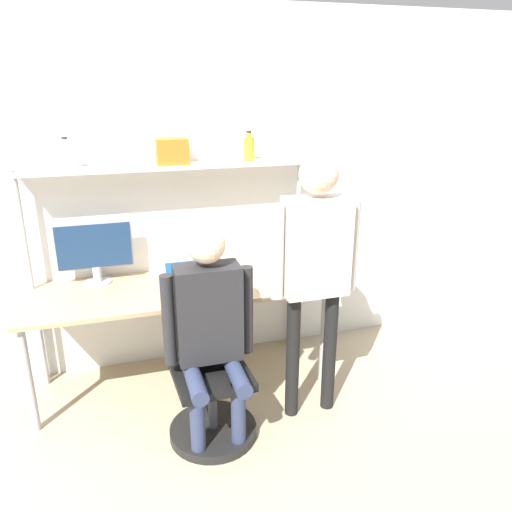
# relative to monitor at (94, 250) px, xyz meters

# --- Properties ---
(ground_plane) EXTENTS (12.00, 12.00, 0.00)m
(ground_plane) POSITION_rel_monitor_xyz_m (0.55, -0.62, -1.03)
(ground_plane) COLOR tan
(wall_back) EXTENTS (8.00, 0.06, 2.70)m
(wall_back) POSITION_rel_monitor_xyz_m (0.55, 0.16, 0.32)
(wall_back) COLOR white
(wall_back) RESTS_ON ground_plane
(desk) EXTENTS (2.15, 0.73, 0.78)m
(desk) POSITION_rel_monitor_xyz_m (0.55, -0.23, -0.32)
(desk) COLOR tan
(desk) RESTS_ON ground_plane
(shelf_unit) EXTENTS (2.04, 0.23, 1.61)m
(shelf_unit) POSITION_rel_monitor_xyz_m (0.55, 0.01, 0.36)
(shelf_unit) COLOR silver
(shelf_unit) RESTS_ON ground_plane
(monitor) EXTENTS (0.53, 0.19, 0.45)m
(monitor) POSITION_rel_monitor_xyz_m (0.00, 0.00, 0.00)
(monitor) COLOR #B7B7BC
(monitor) RESTS_ON desk
(laptop) EXTENTS (0.29, 0.25, 0.24)m
(laptop) POSITION_rel_monitor_xyz_m (0.59, -0.40, -0.19)
(laptop) COLOR #BCBCC1
(laptop) RESTS_ON desk
(cell_phone) EXTENTS (0.07, 0.15, 0.01)m
(cell_phone) POSITION_rel_monitor_xyz_m (0.84, -0.39, -0.25)
(cell_phone) COLOR black
(cell_phone) RESTS_ON desk
(office_chair) EXTENTS (0.56, 0.56, 0.92)m
(office_chair) POSITION_rel_monitor_xyz_m (0.64, -0.88, -0.75)
(office_chair) COLOR black
(office_chair) RESTS_ON ground_plane
(person_seated) EXTENTS (0.55, 0.47, 1.40)m
(person_seated) POSITION_rel_monitor_xyz_m (0.64, -0.92, -0.20)
(person_seated) COLOR #2D3856
(person_seated) RESTS_ON ground_plane
(person_standing) EXTENTS (0.58, 0.24, 1.77)m
(person_standing) POSITION_rel_monitor_xyz_m (1.34, -0.85, 0.11)
(person_standing) COLOR black
(person_standing) RESTS_ON ground_plane
(bottle_clear) EXTENTS (0.08, 0.08, 0.21)m
(bottle_clear) POSITION_rel_monitor_xyz_m (-0.11, 0.01, 0.67)
(bottle_clear) COLOR silver
(bottle_clear) RESTS_ON shelf_unit
(bottle_amber) EXTENTS (0.08, 0.08, 0.22)m
(bottle_amber) POSITION_rel_monitor_xyz_m (1.15, 0.01, 0.67)
(bottle_amber) COLOR gold
(bottle_amber) RESTS_ON shelf_unit
(storage_box) EXTENTS (0.22, 0.17, 0.18)m
(storage_box) POSITION_rel_monitor_xyz_m (0.59, 0.01, 0.67)
(storage_box) COLOR #D1661E
(storage_box) RESTS_ON shelf_unit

